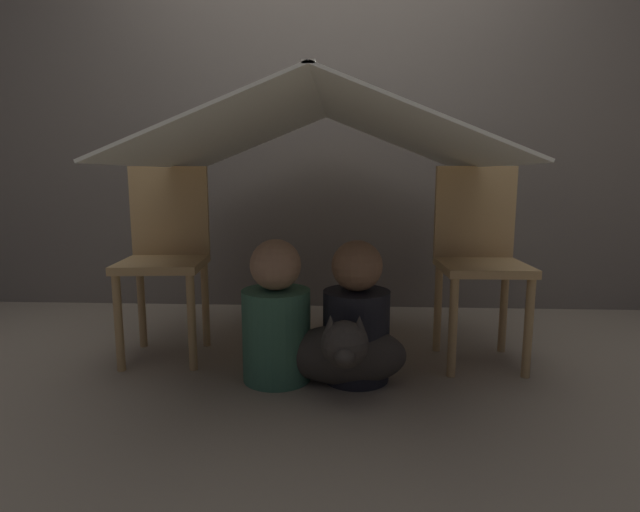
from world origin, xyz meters
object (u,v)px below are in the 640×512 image
chair_left (166,251)px  dog (345,353)px  chair_right (479,254)px  person_front (276,319)px  person_second (356,319)px

chair_left → dog: bearing=-28.7°
chair_right → person_front: bearing=-163.0°
chair_right → chair_left: bearing=179.0°
chair_right → dog: bearing=-149.7°
chair_left → chair_right: size_ratio=1.00×
chair_left → person_front: size_ratio=1.50×
chair_left → dog: (0.84, -0.37, -0.34)m
chair_right → person_second: chair_right is taller
person_second → dog: (-0.05, -0.10, -0.11)m
chair_right → person_second: bearing=-155.2°
chair_left → person_second: bearing=-21.9°
person_front → dog: 0.31m
chair_right → dog: chair_right is taller
chair_left → chair_right: bearing=-5.0°
chair_left → person_front: bearing=-32.5°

